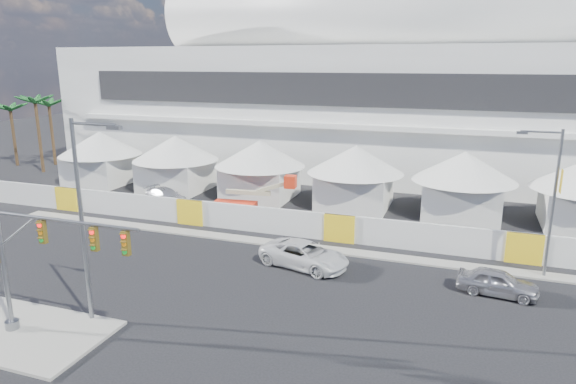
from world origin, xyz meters
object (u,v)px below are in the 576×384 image
(traffic_mast, at_px, (33,261))
(streetlight_median, at_px, (85,209))
(sedan_silver, at_px, (498,282))
(streetlight_curb, at_px, (551,194))
(pickup_curb, at_px, (304,255))
(lot_car_c, at_px, (166,196))
(boom_lift, at_px, (242,204))

(traffic_mast, bearing_deg, streetlight_median, 57.76)
(sedan_silver, height_order, streetlight_curb, streetlight_curb)
(sedan_silver, distance_m, traffic_mast, 23.66)
(sedan_silver, bearing_deg, streetlight_median, 124.45)
(pickup_curb, relative_size, streetlight_curb, 0.64)
(traffic_mast, bearing_deg, sedan_silver, 30.62)
(lot_car_c, height_order, streetlight_curb, streetlight_curb)
(streetlight_median, height_order, streetlight_curb, streetlight_median)
(sedan_silver, bearing_deg, boom_lift, 72.14)
(sedan_silver, distance_m, streetlight_curb, 6.16)
(streetlight_curb, height_order, boom_lift, streetlight_curb)
(pickup_curb, relative_size, streetlight_median, 0.58)
(lot_car_c, bearing_deg, boom_lift, -76.24)
(sedan_silver, height_order, lot_car_c, sedan_silver)
(lot_car_c, xyz_separation_m, boom_lift, (8.09, -1.22, 0.29))
(streetlight_median, relative_size, boom_lift, 1.38)
(sedan_silver, bearing_deg, pickup_curb, 95.66)
(pickup_curb, distance_m, lot_car_c, 19.10)
(lot_car_c, relative_size, streetlight_curb, 0.52)
(traffic_mast, xyz_separation_m, streetlight_median, (1.33, 2.10, 2.01))
(streetlight_median, bearing_deg, lot_car_c, 113.44)
(sedan_silver, bearing_deg, lot_car_c, 76.60)
(pickup_curb, height_order, lot_car_c, pickup_curb)
(streetlight_median, bearing_deg, traffic_mast, -122.24)
(traffic_mast, bearing_deg, lot_car_c, 108.38)
(sedan_silver, xyz_separation_m, boom_lift, (-19.45, 8.97, 0.24))
(traffic_mast, height_order, boom_lift, traffic_mast)
(pickup_curb, distance_m, boom_lift, 11.99)
(lot_car_c, bearing_deg, streetlight_curb, -80.29)
(lot_car_c, distance_m, traffic_mast, 23.53)
(lot_car_c, bearing_deg, streetlight_median, -134.26)
(streetlight_median, bearing_deg, pickup_curb, 52.90)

